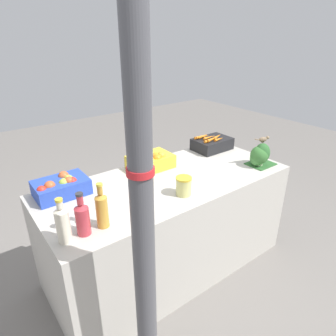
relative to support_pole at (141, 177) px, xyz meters
The scene contains 12 objects.
ground_plane 1.65m from the support_pole, 46.59° to the left, with size 10.00×10.00×0.00m, color slate.
market_table 1.34m from the support_pole, 46.59° to the left, with size 1.92×0.83×0.82m, color #B7B2A8.
support_pole is the anchor object (origin of this frame).
apple_crate 1.07m from the support_pole, 92.82° to the left, with size 0.35×0.24×0.14m.
orange_crate 1.26m from the support_pole, 54.60° to the left, with size 0.35×0.24×0.14m.
carrot_crate 1.75m from the support_pole, 35.00° to the left, with size 0.35×0.24×0.14m.
broccoli_pile 1.56m from the support_pole, 17.83° to the left, with size 0.24×0.18×0.20m.
juice_bottle_cloudy 0.64m from the support_pole, 114.15° to the left, with size 0.08×0.08×0.26m.
juice_bottle_ruby 0.62m from the support_pole, 102.24° to the left, with size 0.08×0.08×0.26m.
juice_bottle_amber 0.61m from the support_pole, 88.02° to the left, with size 0.07×0.07×0.28m.
pickle_jar 0.89m from the support_pole, 36.93° to the left, with size 0.11×0.11×0.13m.
sparrow_bird 1.56m from the support_pole, 17.68° to the left, with size 0.13×0.06×0.05m.
Camera 1 is at (-1.22, -1.62, 1.85)m, focal length 32.00 mm.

